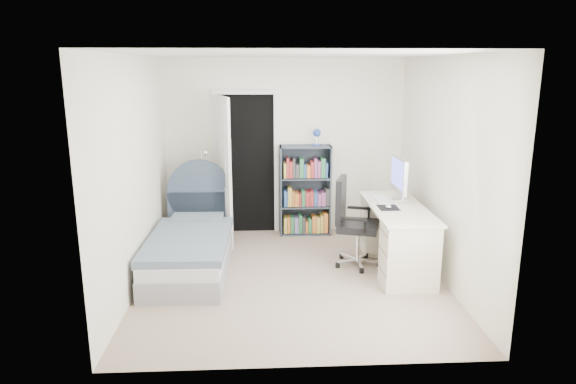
{
  "coord_description": "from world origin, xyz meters",
  "views": [
    {
      "loc": [
        -0.33,
        -5.5,
        2.38
      ],
      "look_at": [
        -0.04,
        0.14,
        0.99
      ],
      "focal_mm": 32.0,
      "sensor_mm": 36.0,
      "label": 1
    }
  ],
  "objects_px": {
    "desk": "(396,234)",
    "floor_lamp": "(205,205)",
    "bed": "(191,247)",
    "office_chair": "(351,218)",
    "nightstand": "(207,207)",
    "bookcase": "(306,194)"
  },
  "relations": [
    {
      "from": "floor_lamp",
      "to": "bookcase",
      "type": "relative_size",
      "value": 0.85
    },
    {
      "from": "office_chair",
      "to": "nightstand",
      "type": "bearing_deg",
      "value": 147.77
    },
    {
      "from": "desk",
      "to": "floor_lamp",
      "type": "bearing_deg",
      "value": 156.38
    },
    {
      "from": "bed",
      "to": "desk",
      "type": "xyz_separation_m",
      "value": [
        2.46,
        -0.1,
        0.15
      ]
    },
    {
      "from": "nightstand",
      "to": "desk",
      "type": "relative_size",
      "value": 0.41
    },
    {
      "from": "bookcase",
      "to": "office_chair",
      "type": "xyz_separation_m",
      "value": [
        0.45,
        -1.24,
        0.01
      ]
    },
    {
      "from": "bed",
      "to": "floor_lamp",
      "type": "bearing_deg",
      "value": 85.39
    },
    {
      "from": "bed",
      "to": "floor_lamp",
      "type": "xyz_separation_m",
      "value": [
        0.08,
        0.94,
        0.26
      ]
    },
    {
      "from": "bookcase",
      "to": "desk",
      "type": "xyz_separation_m",
      "value": [
        0.97,
        -1.37,
        -0.17
      ]
    },
    {
      "from": "bed",
      "to": "office_chair",
      "type": "height_order",
      "value": "bed"
    },
    {
      "from": "nightstand",
      "to": "bookcase",
      "type": "bearing_deg",
      "value": 2.65
    },
    {
      "from": "floor_lamp",
      "to": "desk",
      "type": "distance_m",
      "value": 2.6
    },
    {
      "from": "bed",
      "to": "desk",
      "type": "height_order",
      "value": "desk"
    },
    {
      "from": "desk",
      "to": "office_chair",
      "type": "distance_m",
      "value": 0.57
    },
    {
      "from": "floor_lamp",
      "to": "desk",
      "type": "xyz_separation_m",
      "value": [
        2.38,
        -1.04,
        -0.11
      ]
    },
    {
      "from": "nightstand",
      "to": "floor_lamp",
      "type": "distance_m",
      "value": 0.28
    },
    {
      "from": "bookcase",
      "to": "floor_lamp",
      "type": "bearing_deg",
      "value": -167.05
    },
    {
      "from": "bookcase",
      "to": "office_chair",
      "type": "bearing_deg",
      "value": -70.19
    },
    {
      "from": "bed",
      "to": "office_chair",
      "type": "bearing_deg",
      "value": 0.78
    },
    {
      "from": "nightstand",
      "to": "desk",
      "type": "distance_m",
      "value": 2.72
    },
    {
      "from": "bed",
      "to": "desk",
      "type": "bearing_deg",
      "value": -2.36
    },
    {
      "from": "floor_lamp",
      "to": "office_chair",
      "type": "relative_size",
      "value": 1.2
    }
  ]
}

